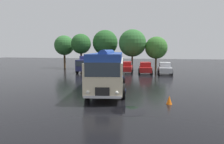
# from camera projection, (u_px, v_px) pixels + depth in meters

# --- Properties ---
(ground_plane) EXTENTS (120.00, 120.00, 0.00)m
(ground_plane) POSITION_uv_depth(u_px,v_px,m) (101.00, 90.00, 17.18)
(ground_plane) COLOR black
(vintage_bus) EXTENTS (4.02, 10.35, 3.49)m
(vintage_bus) POSITION_uv_depth(u_px,v_px,m) (108.00, 68.00, 17.18)
(vintage_bus) COLOR beige
(vintage_bus) RESTS_ON ground
(car_near_left) EXTENTS (2.29, 4.35, 1.66)m
(car_near_left) POSITION_uv_depth(u_px,v_px,m) (108.00, 67.00, 30.35)
(car_near_left) COLOR #4C5156
(car_near_left) RESTS_ON ground
(car_mid_left) EXTENTS (2.19, 4.31, 1.66)m
(car_mid_left) POSITION_uv_depth(u_px,v_px,m) (126.00, 67.00, 30.31)
(car_mid_left) COLOR maroon
(car_mid_left) RESTS_ON ground
(car_mid_right) EXTENTS (2.25, 4.34, 1.66)m
(car_mid_right) POSITION_uv_depth(u_px,v_px,m) (145.00, 68.00, 29.03)
(car_mid_right) COLOR maroon
(car_mid_right) RESTS_ON ground
(car_far_right) EXTENTS (2.05, 4.25, 1.66)m
(car_far_right) POSITION_uv_depth(u_px,v_px,m) (165.00, 68.00, 28.56)
(car_far_right) COLOR #B7BABF
(car_far_right) RESTS_ON ground
(box_van) EXTENTS (2.36, 5.79, 2.50)m
(box_van) POSITION_uv_depth(u_px,v_px,m) (89.00, 63.00, 31.07)
(box_van) COLOR navy
(box_van) RESTS_ON ground
(tree_far_left) EXTENTS (3.73, 3.73, 6.15)m
(tree_far_left) POSITION_uv_depth(u_px,v_px,m) (64.00, 45.00, 37.81)
(tree_far_left) COLOR #4C3823
(tree_far_left) RESTS_ON ground
(tree_left_of_centre) EXTENTS (3.58, 3.58, 6.30)m
(tree_left_of_centre) POSITION_uv_depth(u_px,v_px,m) (82.00, 44.00, 35.82)
(tree_left_of_centre) COLOR #4C3823
(tree_left_of_centre) RESTS_ON ground
(tree_centre) EXTENTS (4.60, 4.60, 7.05)m
(tree_centre) POSITION_uv_depth(u_px,v_px,m) (106.00, 42.00, 36.52)
(tree_centre) COLOR #4C3823
(tree_centre) RESTS_ON ground
(tree_right_of_centre) EXTENTS (4.65, 4.65, 6.91)m
(tree_right_of_centre) POSITION_uv_depth(u_px,v_px,m) (133.00, 44.00, 34.04)
(tree_right_of_centre) COLOR #4C3823
(tree_right_of_centre) RESTS_ON ground
(tree_far_right) EXTENTS (3.71, 3.71, 5.65)m
(tree_far_right) POSITION_uv_depth(u_px,v_px,m) (156.00, 48.00, 33.40)
(tree_far_right) COLOR #4C3823
(tree_far_right) RESTS_ON ground
(traffic_cone) EXTENTS (0.36, 0.36, 0.55)m
(traffic_cone) POSITION_uv_depth(u_px,v_px,m) (169.00, 100.00, 12.80)
(traffic_cone) COLOR orange
(traffic_cone) RESTS_ON ground
(puddle_patch) EXTENTS (2.01, 2.01, 0.01)m
(puddle_patch) POSITION_uv_depth(u_px,v_px,m) (129.00, 111.00, 11.44)
(puddle_patch) COLOR black
(puddle_patch) RESTS_ON ground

